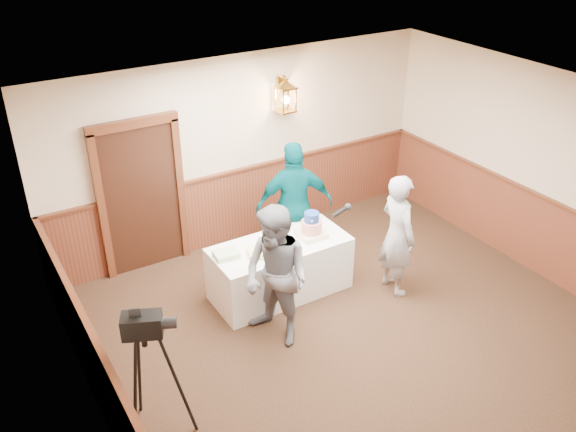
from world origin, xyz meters
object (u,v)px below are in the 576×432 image
display_table (280,268)px  tiered_cake (311,227)px  sheet_cake_yellow (261,252)px  baker (397,235)px  sheet_cake_green (226,254)px  interviewer (277,277)px  tv_camera_rig (151,384)px  assistant_p (295,205)px

display_table → tiered_cake: 0.68m
sheet_cake_yellow → baker: bearing=-20.3°
sheet_cake_green → baker: baker is taller
sheet_cake_yellow → baker: size_ratio=0.20×
interviewer → tv_camera_rig: size_ratio=1.19×
sheet_cake_green → baker: bearing=-21.2°
tiered_cake → baker: (0.88, -0.67, -0.05)m
interviewer → baker: (1.83, 0.06, -0.04)m
sheet_cake_yellow → interviewer: 0.70m
interviewer → tv_camera_rig: 1.88m
interviewer → tiered_cake: bearing=110.2°
assistant_p → baker: bearing=140.7°
sheet_cake_green → assistant_p: (1.28, 0.46, 0.13)m
display_table → tv_camera_rig: bearing=-147.7°
tiered_cake → interviewer: (-0.95, -0.73, -0.01)m
display_table → baker: size_ratio=1.08×
display_table → tiered_cake: bearing=-6.2°
interviewer → tv_camera_rig: interviewer is taller
sheet_cake_green → interviewer: 0.89m
sheet_cake_yellow → interviewer: bearing=-104.5°
baker → sheet_cake_yellow: bearing=73.0°
tiered_cake → tv_camera_rig: (-2.70, -1.37, -0.23)m
sheet_cake_yellow → assistant_p: bearing=36.2°
baker → assistant_p: (-0.77, 1.26, 0.08)m
display_table → sheet_cake_green: size_ratio=6.07×
tiered_cake → sheet_cake_green: size_ratio=1.20×
display_table → interviewer: (-0.50, -0.78, 0.50)m
baker → tv_camera_rig: size_ratio=1.14×
display_table → sheet_cake_green: 0.83m
display_table → sheet_cake_green: (-0.72, 0.08, 0.41)m
tiered_cake → sheet_cake_yellow: (-0.77, -0.06, -0.10)m
tiered_cake → tv_camera_rig: size_ratio=0.24×
sheet_cake_green → interviewer: size_ratio=0.17×
sheet_cake_green → tv_camera_rig: bearing=-135.6°
tiered_cake → sheet_cake_yellow: size_ratio=1.07×
baker → tv_camera_rig: (-3.59, -0.71, -0.18)m
display_table → baker: bearing=-28.3°
interviewer → baker: bearing=74.6°
sheet_cake_yellow → tv_camera_rig: 2.34m
baker → assistant_p: assistant_p is taller
display_table → tiered_cake: size_ratio=5.07×
assistant_p → tiered_cake: bearing=98.5°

